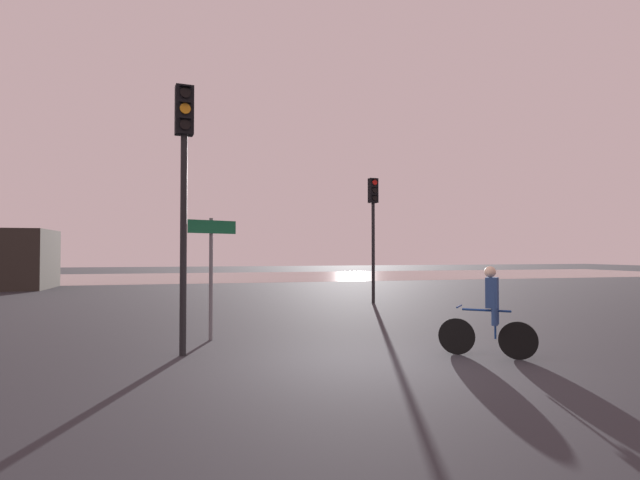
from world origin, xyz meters
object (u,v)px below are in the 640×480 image
traffic_light_near_left (184,169)px  direction_sign_post (211,260)px  traffic_light_far_right (373,217)px  cyclist (490,311)px

traffic_light_near_left → direction_sign_post: (0.56, 1.48, -1.69)m
traffic_light_near_left → traffic_light_far_right: 10.23m
traffic_light_far_right → direction_sign_post: 8.88m
traffic_light_near_left → cyclist: bearing=156.4°
traffic_light_near_left → cyclist: traffic_light_near_left is taller
traffic_light_near_left → cyclist: 6.09m
direction_sign_post → cyclist: direction_sign_post is taller
direction_sign_post → traffic_light_far_right: bearing=-157.1°
direction_sign_post → cyclist: (4.74, -3.01, -0.88)m
traffic_light_far_right → cyclist: size_ratio=2.83×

